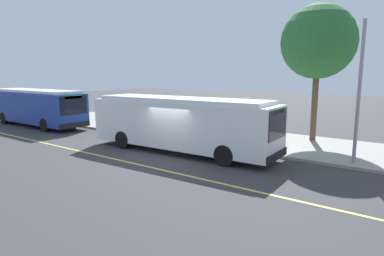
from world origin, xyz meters
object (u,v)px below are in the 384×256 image
object	(u,v)px
waiting_bench	(223,130)
transit_bus_main	(181,122)
route_sign_post	(246,115)
pedestrian_commuter	(186,121)
transit_bus_second	(36,106)

from	to	relation	value
waiting_bench	transit_bus_main	bearing A→B (deg)	-90.34
waiting_bench	route_sign_post	distance (m)	3.34
route_sign_post	pedestrian_commuter	bearing A→B (deg)	170.63
transit_bus_second	pedestrian_commuter	distance (m)	13.37
waiting_bench	route_sign_post	world-z (taller)	route_sign_post
transit_bus_second	waiting_bench	world-z (taller)	transit_bus_second
transit_bus_main	route_sign_post	xyz separation A→B (m)	(2.55, 2.64, 0.34)
transit_bus_main	waiting_bench	bearing A→B (deg)	89.66
waiting_bench	route_sign_post	bearing A→B (deg)	-34.74
transit_bus_second	pedestrian_commuter	size ratio (longest dim) A/B	6.27
waiting_bench	pedestrian_commuter	world-z (taller)	pedestrian_commuter
waiting_bench	transit_bus_second	bearing A→B (deg)	-164.48
transit_bus_main	pedestrian_commuter	bearing A→B (deg)	123.04
transit_bus_second	waiting_bench	distance (m)	15.82
pedestrian_commuter	route_sign_post	bearing A→B (deg)	-9.37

